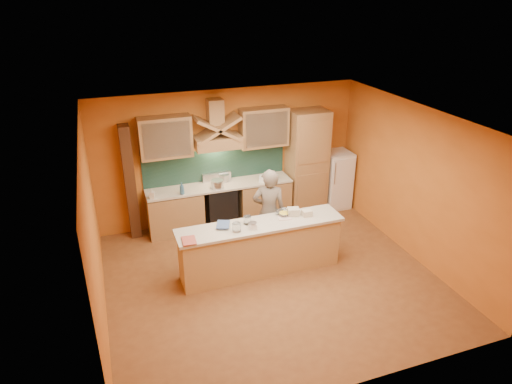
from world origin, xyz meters
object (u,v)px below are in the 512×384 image
object	(u,v)px
fridge	(336,179)
person	(269,212)
mixing_bowl	(284,213)
kitchen_scale	(253,226)
stove	(220,205)

from	to	relation	value
fridge	person	bearing A→B (deg)	-147.96
person	mixing_bowl	size ratio (longest dim) A/B	6.01
kitchen_scale	mixing_bowl	bearing A→B (deg)	31.31
fridge	mixing_bowl	size ratio (longest dim) A/B	4.67
stove	person	distance (m)	1.50
stove	mixing_bowl	xyz separation A→B (m)	(0.71, -1.72, 0.53)
person	mixing_bowl	world-z (taller)	person
person	stove	bearing A→B (deg)	-47.41
mixing_bowl	stove	bearing A→B (deg)	112.46
fridge	mixing_bowl	bearing A→B (deg)	-139.07
fridge	kitchen_scale	xyz separation A→B (m)	(-2.68, -2.02, 0.35)
stove	fridge	xyz separation A→B (m)	(2.70, 0.00, 0.20)
kitchen_scale	person	bearing A→B (deg)	59.34
fridge	kitchen_scale	size ratio (longest dim) A/B	10.65
fridge	person	size ratio (longest dim) A/B	0.78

